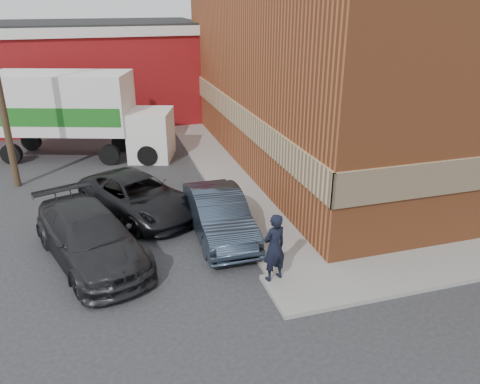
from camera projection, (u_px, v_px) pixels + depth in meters
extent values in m
plane|color=#28282B|center=(277.00, 276.00, 12.53)|extent=(90.00, 90.00, 0.00)
cube|color=#964B26|center=(385.00, 55.00, 21.00)|extent=(14.00, 18.00, 9.00)
cube|color=tan|center=(235.00, 113.00, 19.98)|extent=(0.08, 18.16, 1.00)
cube|color=gray|center=(217.00, 165.00, 20.62)|extent=(1.80, 18.00, 0.12)
cube|color=maroon|center=(62.00, 77.00, 27.63)|extent=(16.00, 8.00, 5.00)
cube|color=silver|center=(55.00, 28.00, 26.57)|extent=(16.30, 8.30, 0.50)
cube|color=black|center=(54.00, 23.00, 26.45)|extent=(16.00, 8.00, 0.10)
imported|color=black|center=(274.00, 247.00, 11.86)|extent=(0.77, 0.61, 1.85)
imported|color=#283343|center=(219.00, 215.00, 14.38)|extent=(1.55, 4.38, 1.44)
imported|color=black|center=(138.00, 196.00, 15.82)|extent=(4.24, 5.37, 1.36)
imported|color=#242426|center=(90.00, 237.00, 13.02)|extent=(3.62, 5.51, 1.48)
cube|color=white|center=(62.00, 102.00, 20.85)|extent=(6.47, 4.19, 2.61)
cube|color=#1C6C1D|center=(53.00, 118.00, 19.88)|extent=(5.52, 1.86, 0.80)
cube|color=white|center=(151.00, 135.00, 21.30)|extent=(2.41, 2.66, 2.21)
cylinder|color=black|center=(11.00, 154.00, 20.80)|extent=(0.95, 0.57, 0.90)
cylinder|color=black|center=(31.00, 141.00, 22.65)|extent=(0.95, 0.57, 0.90)
cylinder|color=black|center=(110.00, 155.00, 20.68)|extent=(0.95, 0.57, 0.90)
cylinder|color=black|center=(122.00, 142.00, 22.52)|extent=(0.95, 0.57, 0.90)
cylinder|color=black|center=(148.00, 155.00, 20.63)|extent=(0.95, 0.57, 0.90)
cylinder|color=black|center=(157.00, 142.00, 22.48)|extent=(0.95, 0.57, 0.90)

